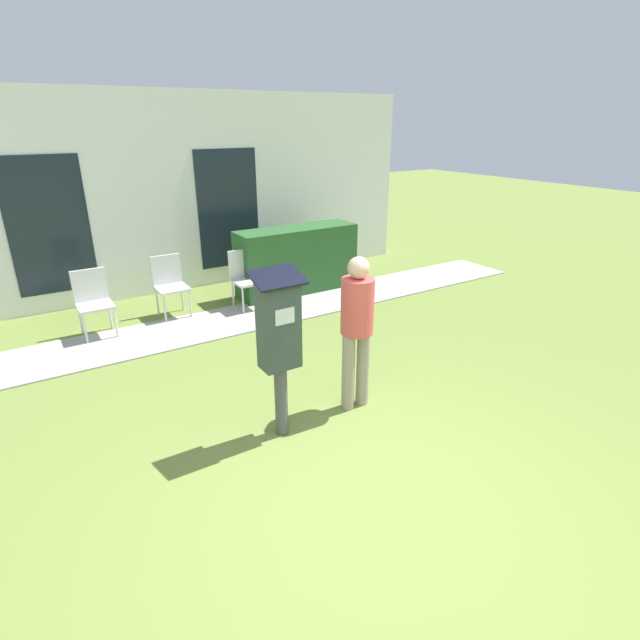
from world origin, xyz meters
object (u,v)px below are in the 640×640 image
object	(u,v)px
outdoor_chair_middle	(169,281)
person_standing	(357,322)
outdoor_chair_left	(93,298)
parking_meter	(279,334)
outdoor_chair_right	(246,274)

from	to	relation	value
outdoor_chair_middle	person_standing	bearing A→B (deg)	-93.80
person_standing	outdoor_chair_left	distance (m)	3.90
parking_meter	outdoor_chair_right	bearing A→B (deg)	70.63
person_standing	outdoor_chair_left	size ratio (longest dim) A/B	1.76
parking_meter	outdoor_chair_left	bearing A→B (deg)	106.67
outdoor_chair_middle	outdoor_chair_right	world-z (taller)	same
outdoor_chair_middle	parking_meter	bearing A→B (deg)	-107.41
outdoor_chair_middle	outdoor_chair_left	bearing A→B (deg)	173.39
outdoor_chair_middle	outdoor_chair_right	xyz separation A→B (m)	(1.09, -0.30, 0.00)
person_standing	outdoor_chair_middle	bearing A→B (deg)	80.86
outdoor_chair_right	person_standing	bearing A→B (deg)	-113.11
person_standing	outdoor_chair_right	size ratio (longest dim) A/B	1.76
outdoor_chair_left	outdoor_chair_right	world-z (taller)	same
parking_meter	person_standing	distance (m)	0.87
person_standing	outdoor_chair_right	world-z (taller)	person_standing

